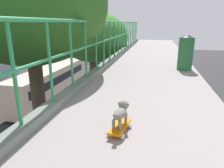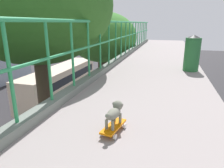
{
  "view_description": "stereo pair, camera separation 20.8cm",
  "coord_description": "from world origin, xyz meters",
  "px_view_note": "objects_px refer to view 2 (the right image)",
  "views": [
    {
      "loc": [
        1.22,
        -0.31,
        7.16
      ],
      "look_at": [
        0.49,
        3.02,
        6.13
      ],
      "focal_mm": 32.52,
      "sensor_mm": 36.0,
      "label": 1
    },
    {
      "loc": [
        1.42,
        -0.26,
        7.16
      ],
      "look_at": [
        0.49,
        3.02,
        6.13
      ],
      "focal_mm": 32.52,
      "sensor_mm": 36.0,
      "label": 2
    }
  ],
  "objects_px": {
    "toy_skateboard": "(114,127)",
    "litter_bin": "(192,53)",
    "car_white_fifth": "(23,164)",
    "city_bus": "(62,80)",
    "small_dog": "(115,112)"
  },
  "relations": [
    {
      "from": "city_bus",
      "to": "small_dog",
      "type": "bearing_deg",
      "value": -57.83
    },
    {
      "from": "toy_skateboard",
      "to": "litter_bin",
      "type": "xyz_separation_m",
      "value": [
        1.16,
        3.73,
        0.42
      ]
    },
    {
      "from": "car_white_fifth",
      "to": "litter_bin",
      "type": "distance_m",
      "value": 9.12
    },
    {
      "from": "toy_skateboard",
      "to": "litter_bin",
      "type": "relative_size",
      "value": 0.47
    },
    {
      "from": "car_white_fifth",
      "to": "city_bus",
      "type": "bearing_deg",
      "value": 109.12
    },
    {
      "from": "city_bus",
      "to": "toy_skateboard",
      "type": "bearing_deg",
      "value": -57.9
    },
    {
      "from": "car_white_fifth",
      "to": "toy_skateboard",
      "type": "distance_m",
      "value": 9.2
    },
    {
      "from": "city_bus",
      "to": "toy_skateboard",
      "type": "height_order",
      "value": "toy_skateboard"
    },
    {
      "from": "small_dog",
      "to": "city_bus",
      "type": "bearing_deg",
      "value": 122.17
    },
    {
      "from": "car_white_fifth",
      "to": "litter_bin",
      "type": "height_order",
      "value": "litter_bin"
    },
    {
      "from": "small_dog",
      "to": "litter_bin",
      "type": "height_order",
      "value": "litter_bin"
    },
    {
      "from": "litter_bin",
      "to": "car_white_fifth",
      "type": "bearing_deg",
      "value": 172.21
    },
    {
      "from": "car_white_fifth",
      "to": "litter_bin",
      "type": "relative_size",
      "value": 4.03
    },
    {
      "from": "small_dog",
      "to": "litter_bin",
      "type": "xyz_separation_m",
      "value": [
        1.16,
        3.7,
        0.24
      ]
    },
    {
      "from": "toy_skateboard",
      "to": "small_dog",
      "type": "relative_size",
      "value": 1.2
    }
  ]
}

